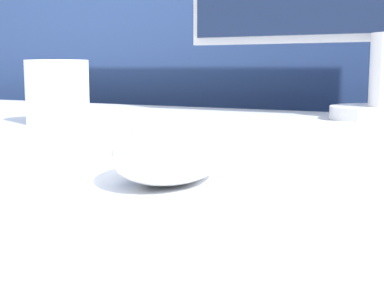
% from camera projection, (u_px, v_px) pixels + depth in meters
% --- Properties ---
extents(partition_panel, '(5.00, 0.03, 1.17)m').
position_uv_depth(partition_panel, '(352.00, 203.00, 1.08)').
color(partition_panel, navy).
rests_on(partition_panel, ground_plane).
extents(computer_mouse_near, '(0.09, 0.12, 0.04)m').
position_uv_depth(computer_mouse_near, '(170.00, 153.00, 0.36)').
color(computer_mouse_near, white).
rests_on(computer_mouse_near, desk).
extents(keyboard, '(0.45, 0.19, 0.02)m').
position_uv_depth(keyboard, '(240.00, 134.00, 0.54)').
color(keyboard, silver).
rests_on(keyboard, desk).
extents(mug, '(0.09, 0.09, 0.09)m').
position_uv_depth(mug, '(57.00, 92.00, 0.74)').
color(mug, white).
rests_on(mug, desk).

